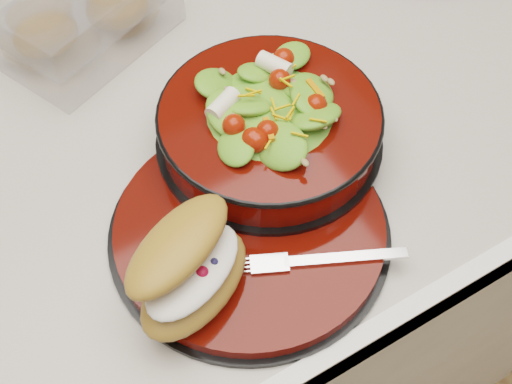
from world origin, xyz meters
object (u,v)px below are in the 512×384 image
salad_bowl (270,119)px  pastry_box (80,12)px  dinner_plate (251,230)px  fork (323,259)px  island_counter (199,284)px  croissant (190,267)px

salad_bowl → pastry_box: 0.31m
dinner_plate → fork: bearing=-61.3°
island_counter → croissant: 0.57m
croissant → pastry_box: 0.41m
island_counter → fork: bearing=-85.0°
dinner_plate → salad_bowl: salad_bowl is taller
croissant → fork: size_ratio=1.03×
croissant → fork: croissant is taller
island_counter → pastry_box: (-0.04, 0.17, 0.49)m
island_counter → pastry_box: size_ratio=4.76×
croissant → dinner_plate: bearing=-4.0°
salad_bowl → pastry_box: salad_bowl is taller
salad_bowl → fork: size_ratio=1.70×
island_counter → pastry_box: bearing=104.7°
island_counter → salad_bowl: bearing=-63.3°
croissant → fork: bearing=-43.2°
dinner_plate → pastry_box: 0.38m
island_counter → salad_bowl: size_ratio=4.86×
island_counter → dinner_plate: dinner_plate is taller
salad_bowl → fork: (-0.04, -0.16, -0.04)m
fork → salad_bowl: bearing=13.4°
island_counter → croissant: bearing=-113.2°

